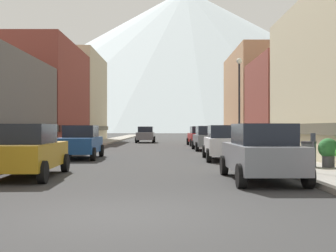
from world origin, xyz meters
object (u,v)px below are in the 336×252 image
object	(u,v)px
car_driving_0	(145,134)
parking_meter_near	(312,147)
car_left_0	(26,150)
car_right_3	(199,136)
car_left_1	(80,142)
car_right_1	(224,142)
trash_bin_right	(308,154)
potted_plant_2	(328,150)
car_right_0	(261,152)
streetlamp_right	(239,90)
car_right_2	(207,138)

from	to	relation	value
car_driving_0	parking_meter_near	distance (m)	33.93
car_left_0	car_right_3	size ratio (longest dim) A/B	1.00
car_left_1	car_right_1	size ratio (longest dim) A/B	1.00
trash_bin_right	potted_plant_2	size ratio (longest dim) A/B	0.88
potted_plant_2	car_right_3	bearing A→B (deg)	97.88
car_right_0	parking_meter_near	bearing A→B (deg)	27.18
car_driving_0	streetlamp_right	world-z (taller)	streetlamp_right
trash_bin_right	streetlamp_right	distance (m)	10.64
car_right_1	car_driving_0	xyz separation A→B (m)	(-5.40, 25.52, 0.00)
car_right_2	potted_plant_2	distance (m)	15.30
car_left_1	car_right_1	distance (m)	7.67
car_right_1	streetlamp_right	distance (m)	5.85
car_left_0	parking_meter_near	bearing A→B (deg)	0.28
car_right_1	car_right_3	world-z (taller)	same
car_right_3	potted_plant_2	distance (m)	23.32
streetlamp_right	potted_plant_2	bearing A→B (deg)	-80.95
car_driving_0	potted_plant_2	bearing A→B (deg)	-74.57
car_left_0	car_right_2	world-z (taller)	same
car_driving_0	car_right_1	bearing A→B (deg)	-78.06
car_left_0	car_left_1	size ratio (longest dim) A/B	1.00
car_left_1	parking_meter_near	bearing A→B (deg)	-42.16
car_right_0	potted_plant_2	world-z (taller)	car_right_0
car_right_3	streetlamp_right	size ratio (longest dim) A/B	0.76
trash_bin_right	car_driving_0	bearing A→B (deg)	104.45
parking_meter_near	car_left_0	bearing A→B (deg)	-179.72
trash_bin_right	potted_plant_2	xyz separation A→B (m)	(0.65, -0.31, 0.15)
car_right_0	trash_bin_right	world-z (taller)	car_right_0
car_left_1	car_right_0	bearing A→B (deg)	-51.77
car_right_2	parking_meter_near	bearing A→B (deg)	-83.43
car_left_0	potted_plant_2	size ratio (longest dim) A/B	4.03
car_left_1	car_driving_0	distance (m)	24.58
car_right_1	car_right_3	distance (m)	17.45
car_right_2	potted_plant_2	size ratio (longest dim) A/B	4.00
streetlamp_right	car_left_1	bearing A→B (deg)	-158.11
parking_meter_near	trash_bin_right	bearing A→B (deg)	75.20
car_right_3	parking_meter_near	bearing A→B (deg)	-85.56
car_left_0	car_right_2	size ratio (longest dim) A/B	1.01
streetlamp_right	car_right_3	bearing A→B (deg)	96.93
car_right_0	car_right_1	xyz separation A→B (m)	(-0.00, 8.61, 0.00)
car_right_2	parking_meter_near	size ratio (longest dim) A/B	3.34
car_left_1	car_right_2	distance (m)	11.24
car_left_1	streetlamp_right	xyz separation A→B (m)	(9.15, 3.68, 3.09)
car_driving_0	potted_plant_2	distance (m)	32.33
car_right_3	streetlamp_right	xyz separation A→B (m)	(1.55, -12.73, 3.09)
car_right_1	potted_plant_2	size ratio (longest dim) A/B	4.00
car_right_0	car_right_3	bearing A→B (deg)	90.00
car_left_1	trash_bin_right	world-z (taller)	car_left_1
car_left_0	potted_plant_2	world-z (taller)	car_left_0
car_left_1	streetlamp_right	size ratio (longest dim) A/B	0.76
car_right_2	trash_bin_right	world-z (taller)	car_right_2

